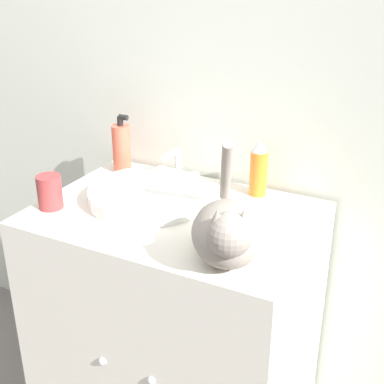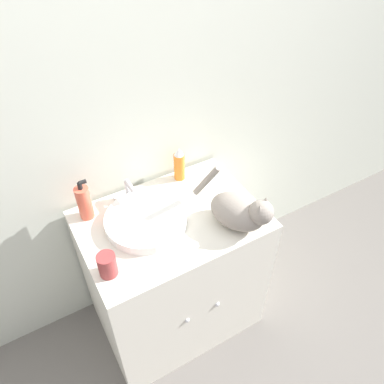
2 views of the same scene
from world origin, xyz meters
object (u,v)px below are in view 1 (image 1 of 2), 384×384
object	(u,v)px
cat	(228,231)
cup	(50,192)
soap_bottle	(122,148)
spray_bottle	(259,169)

from	to	relation	value
cat	cup	xyz separation A→B (m)	(-0.58, 0.04, -0.03)
cup	cat	bearing A→B (deg)	-3.68
soap_bottle	cup	distance (m)	0.34
soap_bottle	spray_bottle	xyz separation A→B (m)	(0.48, 0.03, 0.00)
cat	cup	size ratio (longest dim) A/B	3.70
cup	soap_bottle	bearing A→B (deg)	85.56
soap_bottle	spray_bottle	world-z (taller)	soap_bottle
cat	soap_bottle	size ratio (longest dim) A/B	1.85
cat	soap_bottle	xyz separation A→B (m)	(-0.56, 0.37, 0.00)
cat	soap_bottle	bearing A→B (deg)	-149.77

